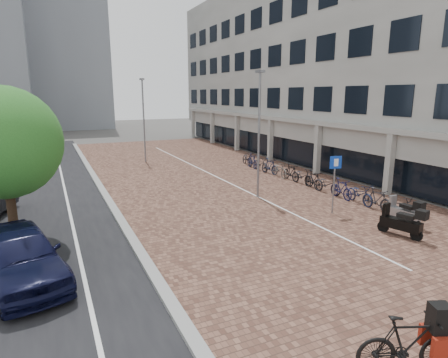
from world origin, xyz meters
TOP-DOWN VIEW (x-y plane):
  - ground at (0.00, 0.00)m, footprint 140.00×140.00m
  - plaza_brick at (2.00, 12.00)m, footprint 14.50×42.00m
  - street_asphalt at (-9.00, 12.00)m, footprint 8.00×50.00m
  - curb at (-5.10, 12.00)m, footprint 0.35×42.00m
  - lane_line at (-7.00, 12.00)m, footprint 0.12×44.00m
  - parking_line at (2.20, 12.00)m, footprint 0.10×30.00m
  - office_building at (12.97, 16.00)m, footprint 8.40×40.00m
  - car_navy at (-8.63, 1.35)m, footprint 3.05×5.18m
  - hero_bike at (-1.62, -5.98)m, footprint 2.12×1.32m
  - scooter_front at (5.61, 0.25)m, footprint 0.59×1.68m
  - scooter_mid at (4.31, -0.73)m, footprint 1.03×1.87m
  - parking_sign at (3.86, 2.59)m, footprint 0.55×0.15m
  - lamp_near at (2.19, 6.49)m, footprint 0.12×0.12m
  - lamp_far at (-0.69, 19.35)m, footprint 0.12×0.12m
  - street_tree at (-8.91, 4.73)m, footprint 3.90×3.90m
  - bike_row at (6.03, 7.90)m, footprint 1.21×15.82m

SIDE VIEW (x-z plane):
  - ground at x=0.00m, z-range 0.00..0.00m
  - street_asphalt at x=-9.00m, z-range -0.01..0.02m
  - plaza_brick at x=2.00m, z-range -0.01..0.03m
  - lane_line at x=-7.00m, z-range 0.02..0.02m
  - parking_line at x=2.20m, z-range 0.03..0.04m
  - curb at x=-5.10m, z-range 0.00..0.14m
  - bike_row at x=6.03m, z-range 0.00..1.05m
  - scooter_front at x=5.61m, z-range 0.00..1.14m
  - scooter_mid at x=4.31m, z-range 0.00..1.23m
  - hero_bike at x=-1.62m, z-range -0.08..1.37m
  - car_navy at x=-8.63m, z-range 0.00..1.65m
  - parking_sign at x=3.86m, z-range 0.48..3.15m
  - lamp_near at x=2.19m, z-range 0.00..6.42m
  - lamp_far at x=-0.69m, z-range 0.00..6.43m
  - street_tree at x=-8.91m, z-range 0.77..6.44m
  - office_building at x=12.97m, z-range 0.94..15.94m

